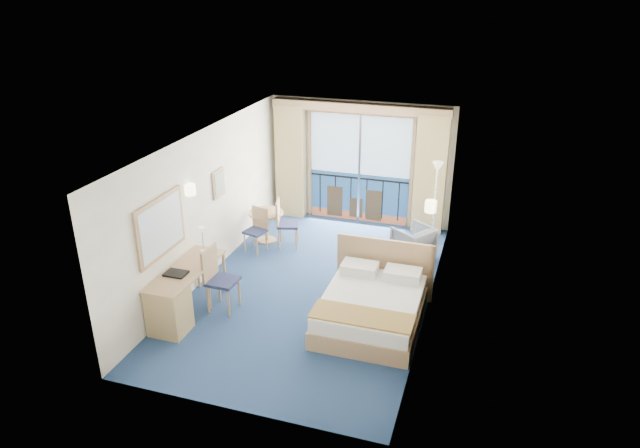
{
  "coord_description": "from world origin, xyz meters",
  "views": [
    {
      "loc": [
        2.77,
        -8.37,
        5.08
      ],
      "look_at": [
        0.05,
        0.2,
        1.16
      ],
      "focal_mm": 32.0,
      "sensor_mm": 36.0,
      "label": 1
    }
  ],
  "objects_px": {
    "table_chair_b": "(257,227)",
    "table_chair_a": "(284,221)",
    "nightstand": "(419,274)",
    "armchair": "(413,241)",
    "floor_lamp": "(436,182)",
    "round_table": "(266,219)",
    "desk": "(173,303)",
    "bed": "(372,306)",
    "desk_chair": "(217,275)"
  },
  "relations": [
    {
      "from": "nightstand",
      "to": "table_chair_b",
      "type": "height_order",
      "value": "table_chair_b"
    },
    {
      "from": "table_chair_b",
      "to": "table_chair_a",
      "type": "bearing_deg",
      "value": 50.28
    },
    {
      "from": "nightstand",
      "to": "table_chair_a",
      "type": "distance_m",
      "value": 3.03
    },
    {
      "from": "armchair",
      "to": "desk_chair",
      "type": "bearing_deg",
      "value": -7.78
    },
    {
      "from": "armchair",
      "to": "round_table",
      "type": "bearing_deg",
      "value": -49.89
    },
    {
      "from": "desk_chair",
      "to": "desk",
      "type": "bearing_deg",
      "value": 152.75
    },
    {
      "from": "bed",
      "to": "desk",
      "type": "height_order",
      "value": "bed"
    },
    {
      "from": "floor_lamp",
      "to": "table_chair_a",
      "type": "xyz_separation_m",
      "value": [
        -2.85,
        -1.12,
        -0.75
      ]
    },
    {
      "from": "nightstand",
      "to": "floor_lamp",
      "type": "relative_size",
      "value": 0.32
    },
    {
      "from": "bed",
      "to": "desk",
      "type": "xyz_separation_m",
      "value": [
        -2.92,
        -1.07,
        0.15
      ]
    },
    {
      "from": "nightstand",
      "to": "round_table",
      "type": "height_order",
      "value": "round_table"
    },
    {
      "from": "floor_lamp",
      "to": "desk",
      "type": "height_order",
      "value": "floor_lamp"
    },
    {
      "from": "bed",
      "to": "table_chair_a",
      "type": "distance_m",
      "value": 3.23
    },
    {
      "from": "bed",
      "to": "desk_chair",
      "type": "height_order",
      "value": "desk_chair"
    },
    {
      "from": "round_table",
      "to": "table_chair_b",
      "type": "xyz_separation_m",
      "value": [
        -0.01,
        -0.43,
        0.01
      ]
    },
    {
      "from": "floor_lamp",
      "to": "desk_chair",
      "type": "relative_size",
      "value": 1.6
    },
    {
      "from": "desk_chair",
      "to": "table_chair_a",
      "type": "bearing_deg",
      "value": -2.37
    },
    {
      "from": "armchair",
      "to": "nightstand",
      "type": "bearing_deg",
      "value": 49.94
    },
    {
      "from": "desk_chair",
      "to": "round_table",
      "type": "distance_m",
      "value": 2.68
    },
    {
      "from": "bed",
      "to": "desk_chair",
      "type": "relative_size",
      "value": 1.84
    },
    {
      "from": "bed",
      "to": "table_chair_b",
      "type": "height_order",
      "value": "bed"
    },
    {
      "from": "nightstand",
      "to": "desk_chair",
      "type": "xyz_separation_m",
      "value": [
        -3.07,
        -1.67,
        0.33
      ]
    },
    {
      "from": "bed",
      "to": "desk_chair",
      "type": "distance_m",
      "value": 2.56
    },
    {
      "from": "round_table",
      "to": "desk_chair",
      "type": "bearing_deg",
      "value": -84.57
    },
    {
      "from": "bed",
      "to": "armchair",
      "type": "height_order",
      "value": "bed"
    },
    {
      "from": "desk",
      "to": "table_chair_a",
      "type": "distance_m",
      "value": 3.33
    },
    {
      "from": "armchair",
      "to": "table_chair_a",
      "type": "xyz_separation_m",
      "value": [
        -2.58,
        -0.33,
        0.25
      ]
    },
    {
      "from": "armchair",
      "to": "desk",
      "type": "relative_size",
      "value": 0.4
    },
    {
      "from": "table_chair_a",
      "to": "table_chair_b",
      "type": "bearing_deg",
      "value": 110.27
    },
    {
      "from": "armchair",
      "to": "table_chair_a",
      "type": "height_order",
      "value": "table_chair_a"
    },
    {
      "from": "desk",
      "to": "table_chair_a",
      "type": "xyz_separation_m",
      "value": [
        0.58,
        3.28,
        0.12
      ]
    },
    {
      "from": "bed",
      "to": "round_table",
      "type": "xyz_separation_m",
      "value": [
        -2.77,
        2.33,
        0.2
      ]
    },
    {
      "from": "armchair",
      "to": "table_chair_b",
      "type": "xyz_separation_m",
      "value": [
        -3.02,
        -0.65,
        0.19
      ]
    },
    {
      "from": "bed",
      "to": "floor_lamp",
      "type": "distance_m",
      "value": 3.53
    },
    {
      "from": "bed",
      "to": "floor_lamp",
      "type": "xyz_separation_m",
      "value": [
        0.52,
        3.34,
        1.01
      ]
    },
    {
      "from": "table_chair_b",
      "to": "nightstand",
      "type": "bearing_deg",
      "value": 4.7
    },
    {
      "from": "bed",
      "to": "desk_chair",
      "type": "bearing_deg",
      "value": -172.33
    },
    {
      "from": "armchair",
      "to": "table_chair_b",
      "type": "distance_m",
      "value": 3.1
    },
    {
      "from": "floor_lamp",
      "to": "bed",
      "type": "bearing_deg",
      "value": -98.8
    },
    {
      "from": "floor_lamp",
      "to": "desk",
      "type": "distance_m",
      "value": 5.65
    },
    {
      "from": "armchair",
      "to": "floor_lamp",
      "type": "distance_m",
      "value": 1.3
    },
    {
      "from": "floor_lamp",
      "to": "table_chair_b",
      "type": "height_order",
      "value": "floor_lamp"
    },
    {
      "from": "armchair",
      "to": "floor_lamp",
      "type": "relative_size",
      "value": 0.4
    },
    {
      "from": "table_chair_a",
      "to": "desk_chair",
      "type": "bearing_deg",
      "value": 160.25
    },
    {
      "from": "nightstand",
      "to": "armchair",
      "type": "bearing_deg",
      "value": 103.98
    },
    {
      "from": "armchair",
      "to": "round_table",
      "type": "height_order",
      "value": "round_table"
    },
    {
      "from": "armchair",
      "to": "table_chair_a",
      "type": "bearing_deg",
      "value": -46.67
    },
    {
      "from": "floor_lamp",
      "to": "table_chair_a",
      "type": "bearing_deg",
      "value": -158.49
    },
    {
      "from": "round_table",
      "to": "desk",
      "type": "bearing_deg",
      "value": -92.51
    },
    {
      "from": "table_chair_b",
      "to": "round_table",
      "type": "bearing_deg",
      "value": 103.52
    }
  ]
}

